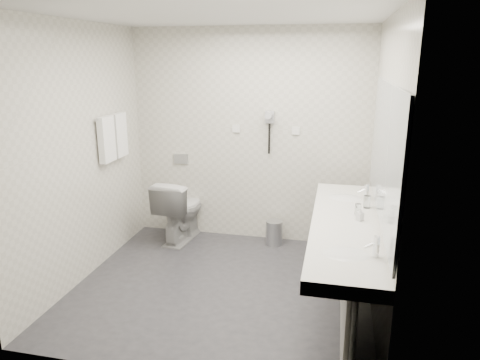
# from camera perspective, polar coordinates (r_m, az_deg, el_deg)

# --- Properties ---
(floor) EXTENTS (2.80, 2.80, 0.00)m
(floor) POSITION_cam_1_polar(r_m,az_deg,el_deg) (4.45, -2.37, -13.54)
(floor) COLOR #2B2A2F
(floor) RESTS_ON ground
(ceiling) EXTENTS (2.80, 2.80, 0.00)m
(ceiling) POSITION_cam_1_polar(r_m,az_deg,el_deg) (3.90, -2.81, 20.50)
(ceiling) COLOR silver
(ceiling) RESTS_ON wall_back
(wall_back) EXTENTS (2.80, 0.00, 2.80)m
(wall_back) POSITION_cam_1_polar(r_m,az_deg,el_deg) (5.23, 1.14, 5.53)
(wall_back) COLOR beige
(wall_back) RESTS_ON floor
(wall_front) EXTENTS (2.80, 0.00, 2.80)m
(wall_front) POSITION_cam_1_polar(r_m,az_deg,el_deg) (2.81, -9.49, -3.67)
(wall_front) COLOR beige
(wall_front) RESTS_ON floor
(wall_left) EXTENTS (0.00, 2.60, 2.60)m
(wall_left) POSITION_cam_1_polar(r_m,az_deg,el_deg) (4.56, -19.86, 3.07)
(wall_left) COLOR beige
(wall_left) RESTS_ON floor
(wall_right) EXTENTS (0.00, 2.60, 2.60)m
(wall_right) POSITION_cam_1_polar(r_m,az_deg,el_deg) (3.88, 17.83, 1.18)
(wall_right) COLOR beige
(wall_right) RESTS_ON floor
(vanity_counter) EXTENTS (0.55, 2.20, 0.10)m
(vanity_counter) POSITION_cam_1_polar(r_m,az_deg,el_deg) (3.80, 13.37, -5.88)
(vanity_counter) COLOR silver
(vanity_counter) RESTS_ON floor
(vanity_panel) EXTENTS (0.03, 2.15, 0.75)m
(vanity_panel) POSITION_cam_1_polar(r_m,az_deg,el_deg) (3.98, 13.35, -11.61)
(vanity_panel) COLOR gray
(vanity_panel) RESTS_ON floor
(vanity_post_near) EXTENTS (0.06, 0.06, 0.75)m
(vanity_post_near) POSITION_cam_1_polar(r_m,az_deg,el_deg) (3.09, 14.06, -20.39)
(vanity_post_near) COLOR silver
(vanity_post_near) RESTS_ON floor
(vanity_post_far) EXTENTS (0.06, 0.06, 0.75)m
(vanity_post_far) POSITION_cam_1_polar(r_m,az_deg,el_deg) (4.93, 13.64, -6.16)
(vanity_post_far) COLOR silver
(vanity_post_far) RESTS_ON floor
(mirror) EXTENTS (0.02, 2.20, 1.05)m
(mirror) POSITION_cam_1_polar(r_m,az_deg,el_deg) (3.64, 18.11, 3.48)
(mirror) COLOR #B2BCC6
(mirror) RESTS_ON wall_right
(basin_near) EXTENTS (0.40, 0.31, 0.05)m
(basin_near) POSITION_cam_1_polar(r_m,az_deg,el_deg) (3.19, 13.48, -9.50)
(basin_near) COLOR silver
(basin_near) RESTS_ON vanity_counter
(basin_far) EXTENTS (0.40, 0.31, 0.05)m
(basin_far) POSITION_cam_1_polar(r_m,az_deg,el_deg) (4.41, 13.35, -2.41)
(basin_far) COLOR silver
(basin_far) RESTS_ON vanity_counter
(faucet_near) EXTENTS (0.04, 0.04, 0.15)m
(faucet_near) POSITION_cam_1_polar(r_m,az_deg,el_deg) (3.17, 17.14, -8.20)
(faucet_near) COLOR silver
(faucet_near) RESTS_ON vanity_counter
(faucet_far) EXTENTS (0.04, 0.04, 0.15)m
(faucet_far) POSITION_cam_1_polar(r_m,az_deg,el_deg) (4.39, 15.97, -1.44)
(faucet_far) COLOR silver
(faucet_far) RESTS_ON vanity_counter
(soap_bottle_a) EXTENTS (0.07, 0.07, 0.11)m
(soap_bottle_a) POSITION_cam_1_polar(r_m,az_deg,el_deg) (3.81, 15.20, -4.27)
(soap_bottle_a) COLOR silver
(soap_bottle_a) RESTS_ON vanity_counter
(glass_left) EXTENTS (0.06, 0.06, 0.10)m
(glass_left) POSITION_cam_1_polar(r_m,az_deg,el_deg) (3.94, 14.95, -3.69)
(glass_left) COLOR silver
(glass_left) RESTS_ON vanity_counter
(glass_right) EXTENTS (0.07, 0.07, 0.11)m
(glass_right) POSITION_cam_1_polar(r_m,az_deg,el_deg) (4.15, 16.05, -2.71)
(glass_right) COLOR silver
(glass_right) RESTS_ON vanity_counter
(toilet) EXTENTS (0.51, 0.80, 0.77)m
(toilet) POSITION_cam_1_polar(r_m,az_deg,el_deg) (5.41, -7.69, -3.79)
(toilet) COLOR silver
(toilet) RESTS_ON floor
(flush_plate) EXTENTS (0.18, 0.02, 0.12)m
(flush_plate) POSITION_cam_1_polar(r_m,az_deg,el_deg) (5.51, -7.62, 2.71)
(flush_plate) COLOR #B2B5BA
(flush_plate) RESTS_ON wall_back
(pedal_bin) EXTENTS (0.22, 0.22, 0.28)m
(pedal_bin) POSITION_cam_1_polar(r_m,az_deg,el_deg) (5.31, 4.42, -6.86)
(pedal_bin) COLOR #B2B5BA
(pedal_bin) RESTS_ON floor
(bin_lid) EXTENTS (0.20, 0.20, 0.02)m
(bin_lid) POSITION_cam_1_polar(r_m,az_deg,el_deg) (5.25, 4.45, -5.37)
(bin_lid) COLOR #B2B5BA
(bin_lid) RESTS_ON pedal_bin
(towel_rail) EXTENTS (0.02, 0.62, 0.02)m
(towel_rail) POSITION_cam_1_polar(r_m,az_deg,el_deg) (4.95, -16.32, 7.84)
(towel_rail) COLOR silver
(towel_rail) RESTS_ON wall_left
(towel_near) EXTENTS (0.07, 0.24, 0.48)m
(towel_near) POSITION_cam_1_polar(r_m,az_deg,el_deg) (4.85, -16.80, 5.03)
(towel_near) COLOR white
(towel_near) RESTS_ON towel_rail
(towel_far) EXTENTS (0.07, 0.24, 0.48)m
(towel_far) POSITION_cam_1_polar(r_m,az_deg,el_deg) (5.10, -15.28, 5.62)
(towel_far) COLOR white
(towel_far) RESTS_ON towel_rail
(dryer_cradle) EXTENTS (0.10, 0.04, 0.14)m
(dryer_cradle) POSITION_cam_1_polar(r_m,az_deg,el_deg) (5.12, 3.86, 8.10)
(dryer_cradle) COLOR #98999E
(dryer_cradle) RESTS_ON wall_back
(dryer_barrel) EXTENTS (0.08, 0.14, 0.08)m
(dryer_barrel) POSITION_cam_1_polar(r_m,az_deg,el_deg) (5.05, 3.74, 8.34)
(dryer_barrel) COLOR #98999E
(dryer_barrel) RESTS_ON dryer_cradle
(dryer_cord) EXTENTS (0.02, 0.02, 0.35)m
(dryer_cord) POSITION_cam_1_polar(r_m,az_deg,el_deg) (5.15, 3.78, 5.32)
(dryer_cord) COLOR black
(dryer_cord) RESTS_ON dryer_cradle
(switch_plate_a) EXTENTS (0.09, 0.02, 0.09)m
(switch_plate_a) POSITION_cam_1_polar(r_m,az_deg,el_deg) (5.24, -0.50, 6.64)
(switch_plate_a) COLOR silver
(switch_plate_a) RESTS_ON wall_back
(switch_plate_b) EXTENTS (0.09, 0.02, 0.09)m
(switch_plate_b) POSITION_cam_1_polar(r_m,az_deg,el_deg) (5.12, 7.20, 6.33)
(switch_plate_b) COLOR silver
(switch_plate_b) RESTS_ON wall_back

